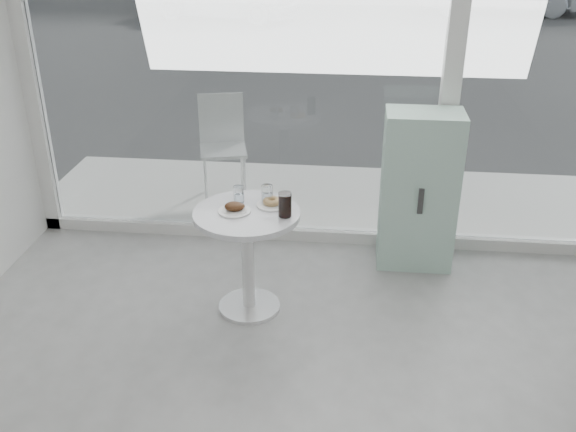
# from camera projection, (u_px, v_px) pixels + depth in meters

# --- Properties ---
(room_shell) EXTENTS (6.00, 6.00, 6.00)m
(room_shell) POSITION_uv_depth(u_px,v_px,m) (269.00, 238.00, 1.52)
(room_shell) COLOR silver
(room_shell) RESTS_ON ground
(storefront) EXTENTS (5.00, 0.14, 3.00)m
(storefront) POSITION_uv_depth(u_px,v_px,m) (343.00, 38.00, 4.78)
(storefront) COLOR white
(storefront) RESTS_ON ground
(main_table) EXTENTS (0.72, 0.72, 0.77)m
(main_table) POSITION_uv_depth(u_px,v_px,m) (247.00, 240.00, 4.37)
(main_table) COLOR white
(main_table) RESTS_ON ground
(patio_deck) EXTENTS (5.60, 1.60, 0.05)m
(patio_deck) POSITION_uv_depth(u_px,v_px,m) (332.00, 199.00, 6.25)
(patio_deck) COLOR beige
(patio_deck) RESTS_ON ground
(street) EXTENTS (40.00, 24.00, 0.00)m
(street) POSITION_uv_depth(u_px,v_px,m) (353.00, 11.00, 17.15)
(street) COLOR #333333
(street) RESTS_ON ground
(mint_cabinet) EXTENTS (0.58, 0.40, 1.25)m
(mint_cabinet) POSITION_uv_depth(u_px,v_px,m) (419.00, 190.00, 4.94)
(mint_cabinet) COLOR #9ECAB7
(mint_cabinet) RESTS_ON ground
(patio_chair) EXTENTS (0.51, 0.51, 0.98)m
(patio_chair) POSITION_uv_depth(u_px,v_px,m) (223.00, 140.00, 6.03)
(patio_chair) COLOR white
(patio_chair) RESTS_ON patio_deck
(plate_fritter) EXTENTS (0.22, 0.22, 0.07)m
(plate_fritter) POSITION_uv_depth(u_px,v_px,m) (235.00, 208.00, 4.26)
(plate_fritter) COLOR white
(plate_fritter) RESTS_ON main_table
(plate_donut) EXTENTS (0.21, 0.21, 0.05)m
(plate_donut) POSITION_uv_depth(u_px,v_px,m) (272.00, 203.00, 4.35)
(plate_donut) COLOR white
(plate_donut) RESTS_ON main_table
(water_tumbler_a) EXTENTS (0.07, 0.07, 0.12)m
(water_tumbler_a) POSITION_uv_depth(u_px,v_px,m) (239.00, 195.00, 4.38)
(water_tumbler_a) COLOR white
(water_tumbler_a) RESTS_ON main_table
(water_tumbler_b) EXTENTS (0.08, 0.08, 0.12)m
(water_tumbler_b) POSITION_uv_depth(u_px,v_px,m) (267.00, 195.00, 4.38)
(water_tumbler_b) COLOR white
(water_tumbler_b) RESTS_ON main_table
(cola_glass) EXTENTS (0.09, 0.09, 0.17)m
(cola_glass) POSITION_uv_depth(u_px,v_px,m) (285.00, 205.00, 4.17)
(cola_glass) COLOR white
(cola_glass) RESTS_ON main_table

